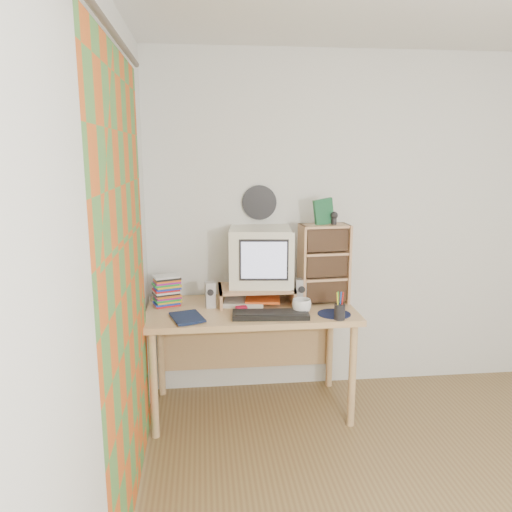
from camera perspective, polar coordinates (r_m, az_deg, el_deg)
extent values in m
plane|color=silver|center=(3.88, 14.13, 3.47)|extent=(3.50, 0.00, 3.50)
plane|color=silver|center=(1.97, -17.87, -4.64)|extent=(0.00, 3.50, 3.50)
plane|color=#C2531B|center=(2.45, -14.60, -3.72)|extent=(0.00, 2.20, 2.20)
cylinder|color=black|center=(3.63, 0.38, 6.12)|extent=(0.25, 0.02, 0.25)
cube|color=tan|center=(3.42, -0.63, -6.24)|extent=(1.40, 0.70, 0.04)
cube|color=tan|center=(3.85, -1.11, -9.76)|extent=(1.33, 0.02, 0.41)
cylinder|color=tan|center=(3.29, -11.61, -14.29)|extent=(0.05, 0.05, 0.71)
cylinder|color=tan|center=(3.41, 10.94, -13.28)|extent=(0.05, 0.05, 0.71)
cylinder|color=tan|center=(3.82, -10.82, -10.47)|extent=(0.05, 0.05, 0.71)
cylinder|color=tan|center=(3.92, 8.44, -9.77)|extent=(0.05, 0.05, 0.71)
cube|color=tan|center=(3.48, -4.09, -4.58)|extent=(0.02, 0.30, 0.12)
cube|color=tan|center=(3.53, 4.07, -4.33)|extent=(0.02, 0.30, 0.12)
cube|color=tan|center=(3.48, 0.02, -3.67)|extent=(0.52, 0.30, 0.02)
cube|color=silver|center=(3.48, 0.57, -0.10)|extent=(0.47, 0.47, 0.40)
cube|color=#A4A4A8|center=(3.41, -5.24, -4.43)|extent=(0.07, 0.07, 0.18)
cube|color=#A4A4A8|center=(3.46, 5.12, -4.11)|extent=(0.07, 0.07, 0.19)
cube|color=black|center=(3.22, 1.68, -6.72)|extent=(0.50, 0.20, 0.03)
cube|color=tan|center=(3.50, 7.76, -0.90)|extent=(0.34, 0.20, 0.55)
imported|color=white|center=(3.28, 5.23, -5.77)|extent=(0.13, 0.13, 0.10)
imported|color=#111C3E|center=(3.19, -9.46, -6.96)|extent=(0.26, 0.22, 0.04)
cylinder|color=#101237|center=(3.32, 8.92, -6.55)|extent=(0.28, 0.28, 0.00)
cube|color=red|center=(3.32, -1.68, -6.09)|extent=(0.08, 0.06, 0.04)
cube|color=#185531|center=(3.44, 7.73, 5.04)|extent=(0.14, 0.06, 0.18)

